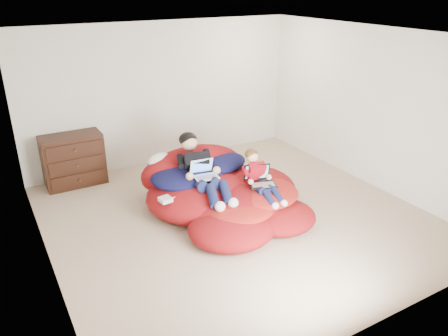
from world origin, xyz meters
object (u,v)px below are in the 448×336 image
at_px(younger_boy, 259,176).
at_px(laptop_black, 260,179).
at_px(dresser, 74,160).
at_px(older_boy, 200,166).
at_px(beanbag_pile, 224,193).
at_px(laptop_white, 204,172).

bearing_deg(younger_boy, laptop_black, -90.00).
bearing_deg(dresser, younger_boy, -48.59).
relative_size(dresser, older_boy, 0.71).
distance_m(older_boy, younger_boy, 0.85).
height_order(beanbag_pile, younger_boy, younger_boy).
height_order(dresser, younger_boy, younger_boy).
bearing_deg(dresser, beanbag_pile, -48.97).
xyz_separation_m(beanbag_pile, younger_boy, (0.35, -0.38, 0.35)).
xyz_separation_m(older_boy, laptop_white, (-0.00, -0.13, -0.04)).
bearing_deg(laptop_white, beanbag_pile, -6.82).
height_order(beanbag_pile, laptop_white, laptop_white).
distance_m(dresser, younger_boy, 3.11).
height_order(beanbag_pile, older_boy, older_boy).
bearing_deg(older_boy, laptop_black, -41.02).
bearing_deg(laptop_white, dresser, 126.19).
xyz_separation_m(older_boy, younger_boy, (0.65, -0.54, -0.08)).
bearing_deg(beanbag_pile, laptop_black, -48.42).
height_order(younger_boy, laptop_white, younger_boy).
distance_m(beanbag_pile, laptop_white, 0.49).
distance_m(dresser, laptop_black, 3.12).
height_order(older_boy, laptop_white, older_boy).
xyz_separation_m(dresser, beanbag_pile, (1.70, -1.95, -0.17)).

